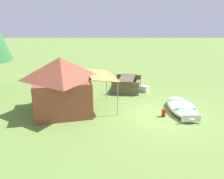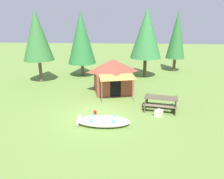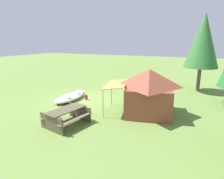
{
  "view_description": "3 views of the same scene",
  "coord_description": "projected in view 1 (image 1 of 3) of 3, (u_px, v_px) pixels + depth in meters",
  "views": [
    {
      "loc": [
        -9.6,
        2.19,
        4.2
      ],
      "look_at": [
        1.1,
        2.1,
        0.88
      ],
      "focal_mm": 37.79,
      "sensor_mm": 36.0,
      "label": 1
    },
    {
      "loc": [
        1.72,
        -11.31,
        5.25
      ],
      "look_at": [
        0.73,
        1.96,
        0.96
      ],
      "focal_mm": 34.77,
      "sensor_mm": 36.0,
      "label": 2
    },
    {
      "loc": [
        10.61,
        6.85,
        3.98
      ],
      "look_at": [
        0.41,
        2.06,
        1.08
      ],
      "focal_mm": 30.47,
      "sensor_mm": 36.0,
      "label": 3
    }
  ],
  "objects": [
    {
      "name": "ground_plane",
      "position": [
        160.0,
        116.0,
        10.43
      ],
      "size": [
        80.0,
        80.0,
        0.0
      ],
      "primitive_type": "plane",
      "color": "olive"
    },
    {
      "name": "fuel_can",
      "position": [
        164.0,
        113.0,
        10.3
      ],
      "size": [
        0.21,
        0.21,
        0.35
      ],
      "primitive_type": "cylinder",
      "rotation": [
        0.0,
        0.0,
        2.86
      ],
      "color": "red",
      "rests_on": "ground_plane"
    },
    {
      "name": "beached_rowboat",
      "position": [
        182.0,
        107.0,
        10.84
      ],
      "size": [
        2.8,
        1.22,
        0.41
      ],
      "color": "silver",
      "rests_on": "ground_plane"
    },
    {
      "name": "cooler_box",
      "position": [
        144.0,
        89.0,
        13.75
      ],
      "size": [
        0.56,
        0.6,
        0.35
      ],
      "primitive_type": "cube",
      "rotation": [
        0.0,
        0.0,
        0.95
      ],
      "color": "beige",
      "rests_on": "ground_plane"
    },
    {
      "name": "canvas_cabin_tent",
      "position": [
        62.0,
        84.0,
        10.59
      ],
      "size": [
        3.41,
        4.22,
        2.52
      ],
      "color": "brown",
      "rests_on": "ground_plane"
    },
    {
      "name": "picnic_table",
      "position": [
        127.0,
        82.0,
        13.87
      ],
      "size": [
        2.22,
        1.88,
        0.79
      ],
      "color": "brown",
      "rests_on": "ground_plane"
    }
  ]
}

